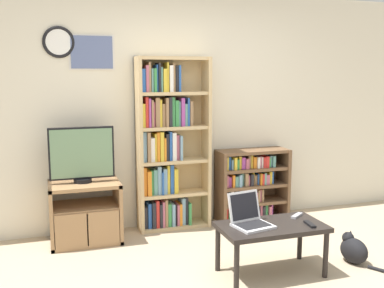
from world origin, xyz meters
The scene contains 10 objects.
wall_back centered at (-0.01, 1.92, 1.31)m, with size 6.04×0.09×2.60m.
tv_stand centered at (-1.01, 1.60, 0.31)m, with size 0.70×0.50×0.62m.
television centered at (-1.02, 1.63, 0.90)m, with size 0.64×0.18×0.56m.
bookshelf_tall centered at (-0.09, 1.76, 0.92)m, with size 0.80×0.27×1.89m.
bookshelf_short centered at (0.87, 1.73, 0.41)m, with size 0.84×0.32×0.84m.
coffee_table centered at (0.44, 0.33, 0.39)m, with size 0.90×0.49×0.44m.
laptop centered at (0.25, 0.38, 0.51)m, with size 0.35×0.35×0.27m.
remote_near_laptop centered at (0.74, 0.22, 0.45)m, with size 0.06×0.16×0.02m.
remote_far_from_laptop centered at (0.75, 0.46, 0.45)m, with size 0.16×0.13×0.02m.
cat centered at (1.26, 0.31, 0.12)m, with size 0.26×0.45×0.28m.
Camera 1 is at (-1.34, -2.93, 1.71)m, focal length 42.00 mm.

